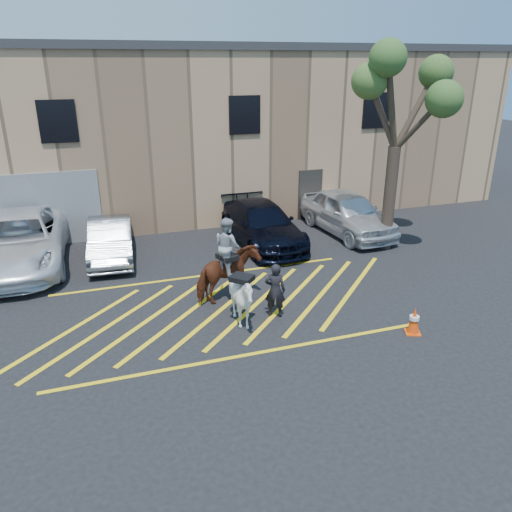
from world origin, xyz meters
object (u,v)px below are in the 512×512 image
object	(u,v)px
traffic_cone	(414,320)
saddled_white	(242,299)
car_silver_sedan	(111,240)
car_blue_suv	(262,224)
mounted_bay	(228,268)
handler	(275,290)
car_white_suv	(347,213)
tree	(400,90)
car_white_pickup	(19,241)

from	to	relation	value
traffic_cone	saddled_white	bearing A→B (deg)	155.91
car_silver_sedan	car_blue_suv	bearing A→B (deg)	2.04
car_silver_sedan	mounted_bay	size ratio (longest dim) A/B	1.66
handler	mounted_bay	distance (m)	1.69
car_silver_sedan	saddled_white	bearing A→B (deg)	-59.83
car_silver_sedan	car_blue_suv	size ratio (longest dim) A/B	0.79
handler	traffic_cone	world-z (taller)	handler
car_white_suv	saddled_white	xyz separation A→B (m)	(-6.32, -6.00, -0.09)
handler	tree	bearing A→B (deg)	-121.39
car_white_pickup	mounted_bay	world-z (taller)	mounted_bay
car_white_suv	saddled_white	size ratio (longest dim) A/B	2.72
car_silver_sedan	traffic_cone	size ratio (longest dim) A/B	5.76
saddled_white	handler	bearing A→B (deg)	11.40
tree	car_white_pickup	bearing A→B (deg)	169.23
handler	traffic_cone	size ratio (longest dim) A/B	2.13
car_silver_sedan	car_white_suv	xyz separation A→B (m)	(9.32, -0.15, 0.17)
saddled_white	car_silver_sedan	bearing A→B (deg)	115.99
car_blue_suv	mounted_bay	size ratio (longest dim) A/B	2.09
car_white_pickup	car_white_suv	distance (m)	12.32
saddled_white	traffic_cone	size ratio (longest dim) A/B	2.55
car_white_pickup	tree	xyz separation A→B (m)	(12.88, -2.45, 4.79)
car_white_pickup	tree	distance (m)	13.96
car_silver_sedan	handler	size ratio (longest dim) A/B	2.70
mounted_bay	car_white_suv	bearing A→B (deg)	35.24
saddled_white	tree	size ratio (longest dim) A/B	0.25
car_white_pickup	handler	world-z (taller)	car_white_pickup
traffic_cone	tree	bearing A→B (deg)	64.29
handler	mounted_bay	size ratio (longest dim) A/B	0.61
car_blue_suv	tree	size ratio (longest dim) A/B	0.72
car_silver_sedan	handler	xyz separation A→B (m)	(4.00, -5.95, 0.09)
handler	traffic_cone	distance (m)	3.71
car_white_pickup	saddled_white	world-z (taller)	car_white_pickup
car_white_pickup	car_silver_sedan	xyz separation A→B (m)	(2.99, -0.28, -0.21)
car_blue_suv	handler	world-z (taller)	handler
car_white_suv	mounted_bay	bearing A→B (deg)	-149.70
car_blue_suv	handler	size ratio (longest dim) A/B	3.40
car_blue_suv	car_white_suv	world-z (taller)	car_white_suv
car_blue_suv	mounted_bay	world-z (taller)	mounted_bay
mounted_bay	saddled_white	bearing A→B (deg)	-91.62
car_silver_sedan	car_blue_suv	xyz separation A→B (m)	(5.63, -0.21, 0.08)
car_white_pickup	mounted_bay	bearing A→B (deg)	-37.16
mounted_bay	car_silver_sedan	bearing A→B (deg)	123.59
saddled_white	traffic_cone	bearing A→B (deg)	-24.09
handler	mounted_bay	xyz separation A→B (m)	(-0.96, 1.37, 0.24)
saddled_white	traffic_cone	xyz separation A→B (m)	(4.09, -1.83, -0.41)
car_white_suv	tree	distance (m)	5.26
car_silver_sedan	car_blue_suv	distance (m)	5.63
car_silver_sedan	traffic_cone	xyz separation A→B (m)	(7.09, -7.98, -0.33)
traffic_cone	car_blue_suv	bearing A→B (deg)	100.63
car_blue_suv	car_white_pickup	bearing A→B (deg)	174.94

